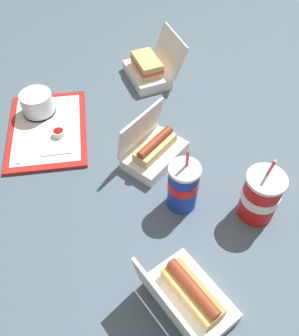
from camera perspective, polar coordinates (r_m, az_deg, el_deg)
name	(u,v)px	position (r m, az deg, el deg)	size (l,w,h in m)	color
ground_plane	(140,173)	(1.16, -1.39, -0.73)	(3.20, 3.20, 0.00)	#4C6070
food_tray	(47,130)	(1.33, -15.29, 5.68)	(0.41, 0.32, 0.01)	red
cake_container	(37,104)	(1.37, -16.70, 9.36)	(0.11, 0.11, 0.08)	black
ketchup_cup	(59,133)	(1.27, -13.65, 5.20)	(0.04, 0.04, 0.02)	white
napkin_stack	(57,143)	(1.26, -13.96, 3.66)	(0.10, 0.10, 0.00)	white
plastic_fork	(24,151)	(1.26, -18.57, 2.54)	(0.11, 0.01, 0.01)	white
clamshell_hotdog_center	(153,150)	(1.17, 0.57, 2.79)	(0.22, 0.24, 0.16)	white
clamshell_sandwich_right	(150,69)	(1.49, 0.01, 14.91)	(0.21, 0.20, 0.17)	white
clamshell_hotdog_corner	(187,298)	(0.92, 5.75, -19.04)	(0.25, 0.21, 0.17)	white
soda_cup_back	(260,196)	(1.05, 16.56, -4.09)	(0.11, 0.11, 0.22)	red
soda_cup_left	(183,186)	(1.03, 5.14, -2.71)	(0.09, 0.09, 0.22)	#1938B7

